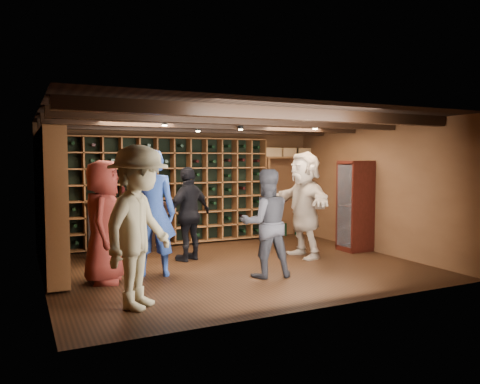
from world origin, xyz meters
name	(u,v)px	position (x,y,z in m)	size (l,w,h in m)	color
ground	(235,266)	(0.00, 0.00, 0.00)	(6.00, 6.00, 0.00)	black
room_shell	(233,123)	(0.00, 0.05, 2.42)	(6.00, 6.00, 6.00)	brown
wine_rack_back	(165,191)	(-0.52, 2.33, 1.15)	(4.65, 0.30, 2.20)	brown
wine_rack_left	(50,201)	(-2.83, 0.82, 1.15)	(0.30, 2.65, 2.20)	brown
crate_shelf	(286,170)	(2.41, 2.32, 1.57)	(1.20, 0.32, 2.07)	brown
display_cabinet	(355,208)	(2.71, 0.20, 0.86)	(0.55, 0.50, 1.75)	#330E0A
man_blue_shirt	(153,213)	(-1.42, -0.05, 0.98)	(0.71, 0.47, 1.96)	navy
man_grey_suit	(266,223)	(0.12, -0.86, 0.83)	(0.81, 0.63, 1.66)	black
guest_red_floral	(103,222)	(-2.18, -0.14, 0.90)	(0.88, 0.57, 1.80)	maroon
guest_woman_black	(189,214)	(-0.54, 0.76, 0.84)	(0.98, 0.41, 1.68)	black
guest_khaki	(139,227)	(-1.98, -1.53, 0.99)	(1.28, 0.73, 1.98)	gray
guest_beige	(304,204)	(1.48, 0.14, 0.98)	(1.81, 0.58, 1.95)	tan
tasting_table	(127,210)	(-1.49, 1.44, 0.88)	(1.44, 0.89, 1.30)	black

